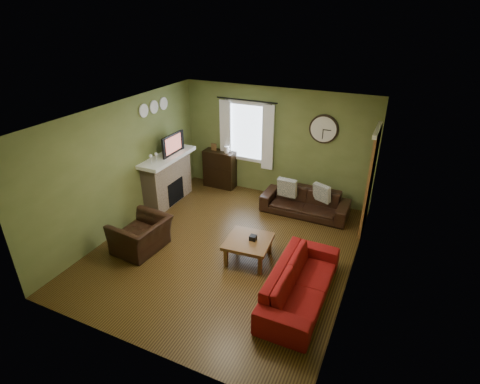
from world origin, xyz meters
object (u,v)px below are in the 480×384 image
at_px(sofa_brown, 305,202).
at_px(coffee_table, 248,250).
at_px(bookshelf, 220,169).
at_px(armchair, 141,235).
at_px(sofa_red, 301,283).

relative_size(sofa_brown, coffee_table, 2.41).
distance_m(bookshelf, coffee_table, 3.21).
height_order(bookshelf, armchair, bookshelf).
bearing_deg(sofa_brown, coffee_table, -102.35).
xyz_separation_m(sofa_red, armchair, (-3.12, 0.05, 0.01)).
bearing_deg(armchair, sofa_red, 93.68).
relative_size(armchair, coffee_table, 1.23).
height_order(armchair, coffee_table, armchair).
height_order(bookshelf, sofa_red, bookshelf).
distance_m(sofa_red, armchair, 3.12).
xyz_separation_m(bookshelf, armchair, (-0.06, -3.11, -0.16)).
relative_size(sofa_brown, sofa_red, 0.92).
distance_m(sofa_brown, armchair, 3.59).
relative_size(sofa_red, armchair, 2.12).
xyz_separation_m(sofa_red, coffee_table, (-1.15, 0.60, -0.09)).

